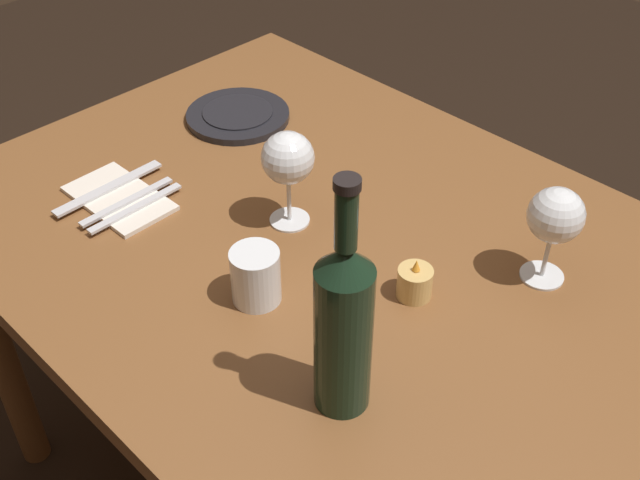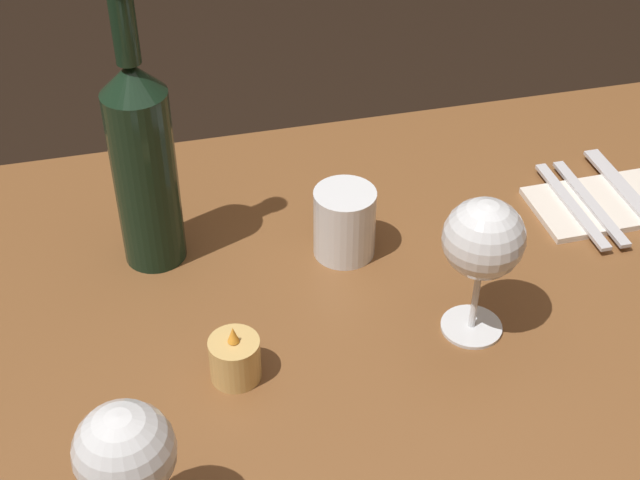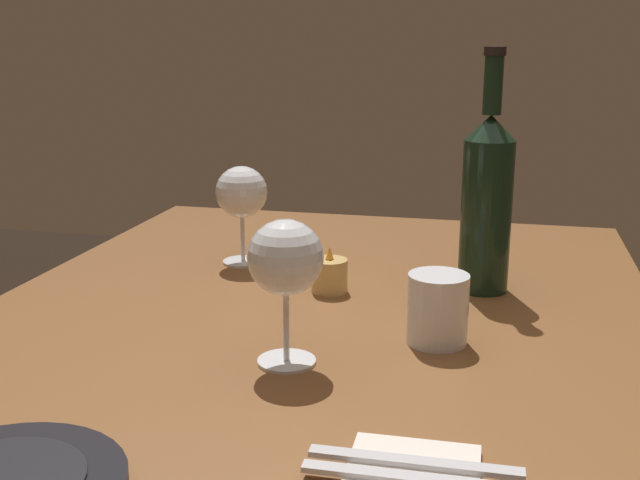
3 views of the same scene
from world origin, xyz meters
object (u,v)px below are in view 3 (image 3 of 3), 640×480
(wine_glass_right, at_px, (285,261))
(fork_inner, at_px, (411,478))
(wine_glass_left, at_px, (242,194))
(wine_bottle, at_px, (487,199))
(water_tumbler, at_px, (438,313))
(fork_outer, at_px, (415,462))
(votive_candle, at_px, (327,276))

(wine_glass_right, xyz_separation_m, fork_inner, (0.22, 0.17, -0.11))
(wine_glass_left, xyz_separation_m, wine_bottle, (0.05, 0.38, 0.02))
(wine_glass_left, distance_m, water_tumbler, 0.43)
(fork_inner, xyz_separation_m, fork_outer, (-0.02, 0.00, 0.00))
(wine_bottle, distance_m, fork_outer, 0.53)
(water_tumbler, distance_m, fork_outer, 0.30)
(votive_candle, xyz_separation_m, fork_outer, (0.45, 0.18, -0.01))
(water_tumbler, relative_size, fork_outer, 0.47)
(wine_glass_right, bearing_deg, fork_inner, 36.93)
(wine_bottle, bearing_deg, wine_glass_left, -97.80)
(wine_bottle, distance_m, fork_inner, 0.55)
(fork_inner, bearing_deg, water_tumbler, -178.76)
(wine_glass_right, height_order, fork_inner, wine_glass_right)
(wine_glass_right, bearing_deg, water_tumbler, 122.15)
(fork_inner, bearing_deg, wine_glass_right, -143.07)
(wine_bottle, relative_size, fork_inner, 1.90)
(wine_glass_left, height_order, votive_candle, wine_glass_left)
(wine_glass_left, distance_m, fork_inner, 0.69)
(votive_candle, relative_size, fork_inner, 0.37)
(water_tumbler, bearing_deg, fork_outer, 1.35)
(wine_glass_right, bearing_deg, votive_candle, -177.41)
(wine_glass_right, relative_size, votive_candle, 2.47)
(fork_inner, bearing_deg, fork_outer, 180.00)
(water_tumbler, bearing_deg, wine_glass_right, -57.85)
(wine_bottle, relative_size, votive_candle, 5.10)
(wine_glass_right, distance_m, water_tumbler, 0.20)
(wine_glass_left, bearing_deg, fork_outer, 31.19)
(wine_glass_left, relative_size, wine_bottle, 0.46)
(fork_outer, bearing_deg, wine_bottle, 175.53)
(votive_candle, bearing_deg, water_tumbler, 47.28)
(wine_glass_right, height_order, water_tumbler, wine_glass_right)
(wine_glass_right, xyz_separation_m, fork_outer, (0.20, 0.17, -0.11))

